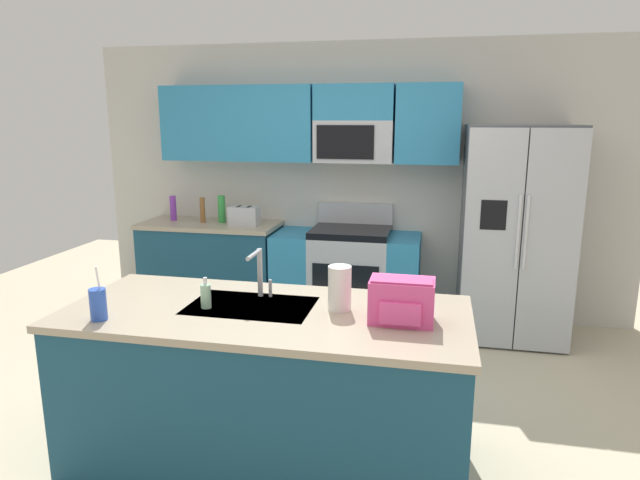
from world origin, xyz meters
name	(u,v)px	position (x,y,z in m)	size (l,w,h in m)	color
ground_plane	(305,417)	(0.00, 0.00, 0.00)	(9.00, 9.00, 0.00)	beige
kitchen_wall_unit	(341,164)	(-0.14, 2.08, 1.47)	(5.20, 0.43, 2.60)	beige
back_counter	(212,267)	(-1.39, 1.80, 0.45)	(1.35, 0.63, 0.90)	navy
range_oven	(346,275)	(-0.03, 1.80, 0.44)	(1.36, 0.61, 1.10)	#B7BABF
refrigerator	(515,234)	(1.45, 1.73, 0.93)	(0.90, 0.76, 1.85)	#4C4F54
island_counter	(267,386)	(-0.09, -0.48, 0.45)	(2.17, 0.95, 0.90)	navy
toaster	(244,216)	(-1.02, 1.75, 0.99)	(0.28, 0.16, 0.18)	#B7BABF
pepper_mill	(203,210)	(-1.46, 1.80, 1.02)	(0.05, 0.05, 0.24)	brown
bottle_purple	(173,208)	(-1.79, 1.84, 1.02)	(0.06, 0.06, 0.25)	purple
bottle_green	(222,209)	(-1.28, 1.84, 1.03)	(0.07, 0.07, 0.26)	green
sink_faucet	(259,269)	(-0.19, -0.29, 1.07)	(0.09, 0.21, 0.28)	#B7BABF
drink_cup_blue	(98,304)	(-0.88, -0.80, 0.98)	(0.08, 0.08, 0.28)	blue
soap_dispenser	(206,296)	(-0.42, -0.52, 0.97)	(0.06, 0.06, 0.17)	#A5D8B2
paper_towel_roll	(340,288)	(0.29, -0.40, 1.02)	(0.12, 0.12, 0.24)	white
backpack	(402,300)	(0.63, -0.51, 1.02)	(0.32, 0.22, 0.23)	#EA4C93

